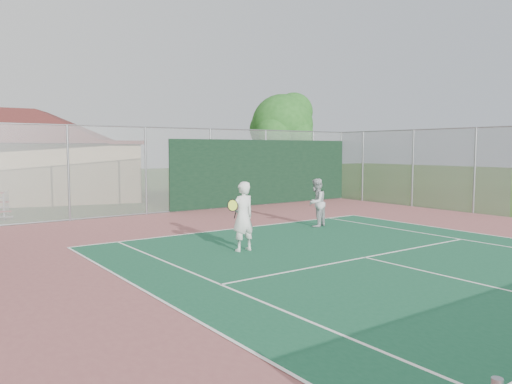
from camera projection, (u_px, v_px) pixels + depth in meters
back_fence at (213, 171)px, 21.69m from camera, size 20.08×0.11×3.53m
side_fence_right at (413, 168)px, 22.70m from camera, size 0.08×9.00×3.50m
clubhouse at (15, 146)px, 25.56m from camera, size 14.44×11.37×5.50m
tree at (284, 127)px, 28.83m from camera, size 4.22×3.99×5.88m
player_white_front at (243, 217)px, 12.77m from camera, size 1.01×0.60×1.79m
player_grey_back at (316, 203)px, 16.79m from camera, size 0.97×0.87×1.63m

